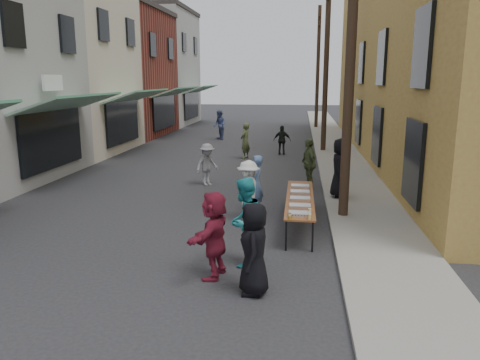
% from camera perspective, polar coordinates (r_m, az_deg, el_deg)
% --- Properties ---
extents(ground, '(120.00, 120.00, 0.00)m').
position_cam_1_polar(ground, '(10.72, -9.89, -8.36)').
color(ground, '#28282B').
rests_on(ground, ground).
extents(sidewalk, '(2.20, 60.00, 0.10)m').
position_cam_1_polar(sidewalk, '(24.92, 11.68, 3.48)').
color(sidewalk, gray).
rests_on(sidewalk, ground).
extents(storefront_row, '(8.00, 37.00, 9.00)m').
position_cam_1_polar(storefront_row, '(27.79, -21.26, 12.23)').
color(storefront_row, maroon).
rests_on(storefront_row, ground).
extents(building_ochre, '(10.00, 28.00, 10.00)m').
position_cam_1_polar(building_ochre, '(24.94, 26.92, 13.87)').
color(building_ochre, '#9F7039').
rests_on(building_ochre, ground).
extents(utility_pole_near, '(0.26, 0.26, 9.00)m').
position_cam_1_polar(utility_pole_near, '(12.65, 13.38, 15.38)').
color(utility_pole_near, '#2D2116').
rests_on(utility_pole_near, ground).
extents(utility_pole_mid, '(0.26, 0.26, 9.00)m').
position_cam_1_polar(utility_pole_mid, '(24.61, 10.47, 13.82)').
color(utility_pole_mid, '#2D2116').
rests_on(utility_pole_mid, ground).
extents(utility_pole_far, '(0.26, 0.26, 9.00)m').
position_cam_1_polar(utility_pole_far, '(36.60, 9.47, 13.28)').
color(utility_pole_far, '#2D2116').
rests_on(utility_pole_far, ground).
extents(serving_table, '(0.70, 4.00, 0.75)m').
position_cam_1_polar(serving_table, '(12.13, 7.32, -2.30)').
color(serving_table, brown).
rests_on(serving_table, ground).
extents(catering_tray_sausage, '(0.50, 0.33, 0.08)m').
position_cam_1_polar(catering_tray_sausage, '(10.52, 7.31, -4.14)').
color(catering_tray_sausage, maroon).
rests_on(catering_tray_sausage, serving_table).
extents(catering_tray_foil_b, '(0.50, 0.33, 0.08)m').
position_cam_1_polar(catering_tray_foil_b, '(11.15, 7.32, -3.20)').
color(catering_tray_foil_b, '#B2B2B7').
rests_on(catering_tray_foil_b, serving_table).
extents(catering_tray_buns, '(0.50, 0.33, 0.08)m').
position_cam_1_polar(catering_tray_buns, '(11.82, 7.32, -2.30)').
color(catering_tray_buns, tan).
rests_on(catering_tray_buns, serving_table).
extents(catering_tray_foil_d, '(0.50, 0.33, 0.08)m').
position_cam_1_polar(catering_tray_foil_d, '(12.50, 7.33, -1.50)').
color(catering_tray_foil_d, '#B2B2B7').
rests_on(catering_tray_foil_d, serving_table).
extents(catering_tray_buns_end, '(0.50, 0.33, 0.08)m').
position_cam_1_polar(catering_tray_buns_end, '(13.18, 7.34, -0.78)').
color(catering_tray_buns_end, tan).
rests_on(catering_tray_buns_end, serving_table).
extents(condiment_jar_a, '(0.07, 0.07, 0.08)m').
position_cam_1_polar(condiment_jar_a, '(10.23, 6.07, -4.57)').
color(condiment_jar_a, '#A57F26').
rests_on(condiment_jar_a, serving_table).
extents(condiment_jar_b, '(0.07, 0.07, 0.08)m').
position_cam_1_polar(condiment_jar_b, '(10.33, 6.08, -4.41)').
color(condiment_jar_b, '#A57F26').
rests_on(condiment_jar_b, serving_table).
extents(condiment_jar_c, '(0.07, 0.07, 0.08)m').
position_cam_1_polar(condiment_jar_c, '(10.42, 6.10, -4.26)').
color(condiment_jar_c, '#A57F26').
rests_on(condiment_jar_c, serving_table).
extents(cup_stack, '(0.08, 0.08, 0.12)m').
position_cam_1_polar(cup_stack, '(10.28, 8.43, -4.45)').
color(cup_stack, tan).
rests_on(cup_stack, serving_table).
extents(guest_front_a, '(0.58, 0.85, 1.66)m').
position_cam_1_polar(guest_front_a, '(8.26, 1.72, -8.38)').
color(guest_front_a, black).
rests_on(guest_front_a, ground).
extents(guest_front_b, '(0.45, 0.64, 1.65)m').
position_cam_1_polar(guest_front_b, '(13.19, 1.96, -0.52)').
color(guest_front_b, '#5573A6').
rests_on(guest_front_b, ground).
extents(guest_front_c, '(0.91, 1.04, 1.82)m').
position_cam_1_polar(guest_front_c, '(9.47, 0.52, -5.13)').
color(guest_front_c, teal).
rests_on(guest_front_c, ground).
extents(guest_front_d, '(0.67, 1.09, 1.63)m').
position_cam_1_polar(guest_front_d, '(12.46, 1.02, -1.32)').
color(guest_front_d, white).
rests_on(guest_front_d, ground).
extents(guest_front_e, '(0.79, 1.12, 1.76)m').
position_cam_1_polar(guest_front_e, '(16.24, 8.37, 1.97)').
color(guest_front_e, '#54663B').
rests_on(guest_front_e, ground).
extents(guest_queue_back, '(0.77, 1.63, 1.69)m').
position_cam_1_polar(guest_queue_back, '(8.94, -3.18, -6.65)').
color(guest_queue_back, maroon).
rests_on(guest_queue_back, ground).
extents(server, '(0.76, 1.01, 1.85)m').
position_cam_1_polar(server, '(14.87, 12.13, 1.45)').
color(server, black).
rests_on(server, sidewalk).
extents(passerby_left, '(1.05, 1.10, 1.50)m').
position_cam_1_polar(passerby_left, '(16.69, -4.03, 1.90)').
color(passerby_left, gray).
rests_on(passerby_left, ground).
extents(passerby_mid, '(0.87, 0.38, 1.47)m').
position_cam_1_polar(passerby_mid, '(23.51, 5.16, 4.85)').
color(passerby_mid, black).
rests_on(passerby_mid, ground).
extents(passerby_right, '(0.61, 0.73, 1.71)m').
position_cam_1_polar(passerby_right, '(22.21, 0.65, 4.79)').
color(passerby_right, '#4A5431').
rests_on(passerby_right, ground).
extents(passerby_far, '(1.04, 1.12, 1.84)m').
position_cam_1_polar(passerby_far, '(29.31, -2.52, 6.72)').
color(passerby_far, '#4A5990').
rests_on(passerby_far, ground).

